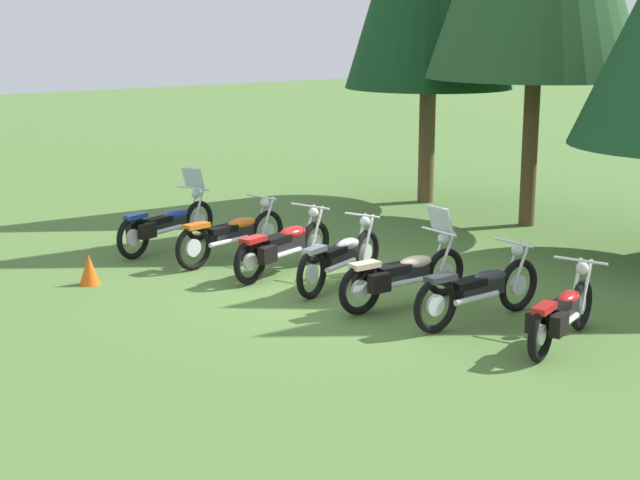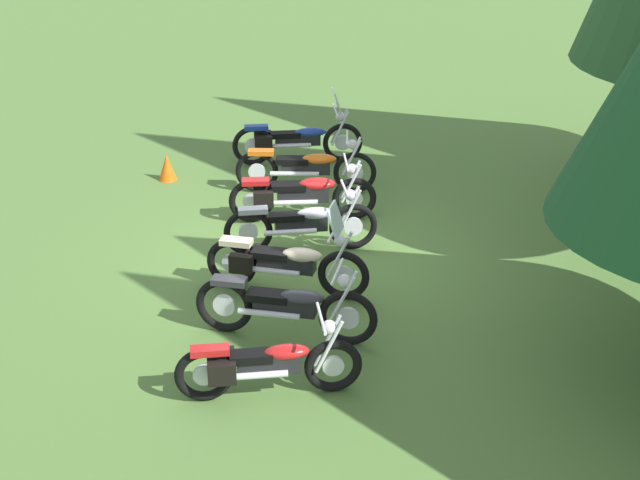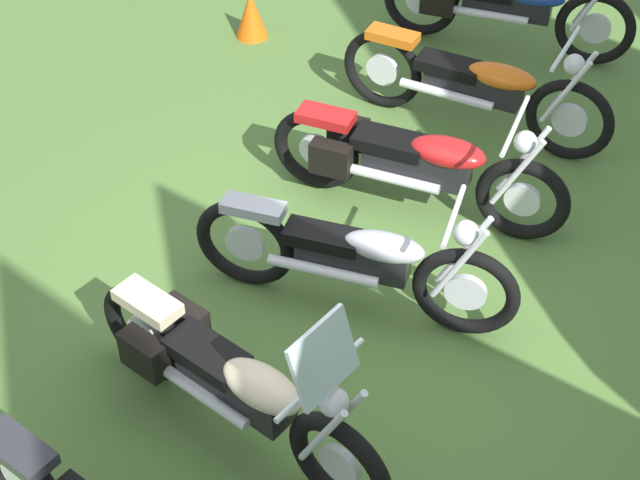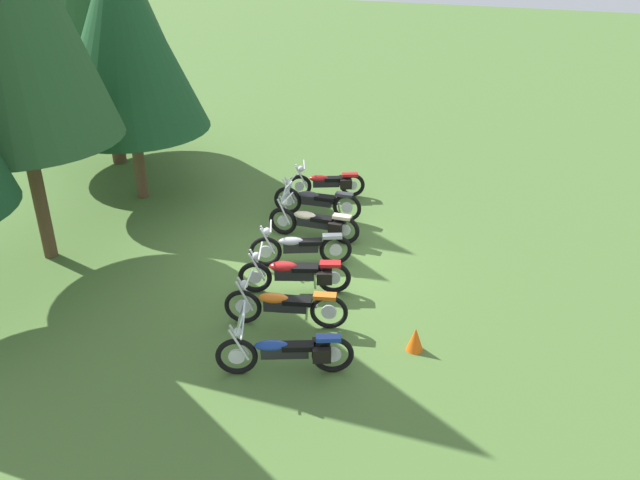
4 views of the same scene
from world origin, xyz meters
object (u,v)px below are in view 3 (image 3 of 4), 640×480
motorcycle_3 (355,258)px  traffic_cone (251,14)px  motorcycle_1 (476,85)px  motorcycle_2 (412,162)px  motorcycle_4 (231,381)px  motorcycle_0 (504,4)px

motorcycle_3 → traffic_cone: 3.90m
motorcycle_1 → traffic_cone: size_ratio=5.02×
motorcycle_1 → motorcycle_2: size_ratio=1.04×
motorcycle_1 → motorcycle_4: bearing=-92.2°
motorcycle_2 → motorcycle_3: size_ratio=1.05×
motorcycle_0 → motorcycle_4: 5.19m
motorcycle_2 → motorcycle_4: bearing=-97.5°
motorcycle_1 → motorcycle_4: motorcycle_4 is taller
motorcycle_4 → traffic_cone: 4.89m
motorcycle_0 → motorcycle_3: motorcycle_0 is taller
motorcycle_1 → traffic_cone: bearing=168.1°
traffic_cone → motorcycle_2: bearing=65.8°
motorcycle_4 → motorcycle_0: bearing=103.1°
motorcycle_2 → traffic_cone: size_ratio=4.83×
traffic_cone → motorcycle_0: bearing=123.4°
motorcycle_1 → motorcycle_4: size_ratio=1.04×
motorcycle_3 → motorcycle_4: size_ratio=0.95×
motorcycle_1 → motorcycle_0: bearing=100.2°
motorcycle_0 → traffic_cone: motorcycle_0 is taller
motorcycle_4 → traffic_cone: motorcycle_4 is taller
traffic_cone → motorcycle_1: bearing=89.5°
motorcycle_2 → motorcycle_3: motorcycle_3 is taller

